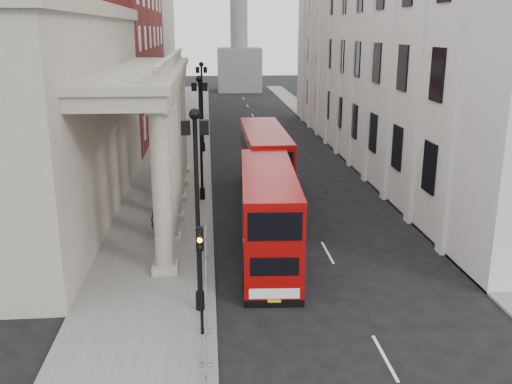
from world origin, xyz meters
TOP-DOWN VIEW (x-y plane):
  - ground at (0.00, 0.00)m, footprint 260.00×260.00m
  - sidewalk_west at (-3.00, 30.00)m, footprint 6.00×140.00m
  - sidewalk_east at (13.50, 30.00)m, footprint 3.00×140.00m
  - kerb at (-0.05, 30.00)m, footprint 0.20×140.00m
  - portico_building at (-10.50, 18.00)m, footprint 9.00×28.00m
  - brick_building at (-10.50, 48.00)m, footprint 9.00×32.00m
  - west_building_far at (-10.50, 80.00)m, footprint 9.00×30.00m
  - east_building at (16.00, 32.00)m, footprint 8.00×55.00m
  - monument_column at (6.00, 92.00)m, footprint 8.00×8.00m
  - lamp_post_south at (-0.60, 4.00)m, footprint 1.05×0.44m
  - lamp_post_mid at (-0.60, 20.00)m, footprint 1.05×0.44m
  - lamp_post_north at (-0.60, 36.00)m, footprint 1.05×0.44m
  - traffic_light at (-0.50, 1.98)m, footprint 0.28×0.33m
  - crowd_barriers at (-0.35, 2.23)m, footprint 0.50×18.75m
  - bus_near at (2.79, 9.39)m, footprint 3.16×10.80m
  - bus_far at (3.68, 20.36)m, footprint 2.72×11.12m
  - pedestrian_a at (-3.09, 13.06)m, footprint 0.68×0.46m
  - pedestrian_b at (-3.03, 19.93)m, footprint 0.93×0.88m
  - pedestrian_c at (-3.62, 20.91)m, footprint 0.87×0.60m

SIDE VIEW (x-z plane):
  - ground at x=0.00m, z-range 0.00..0.00m
  - sidewalk_west at x=-3.00m, z-range 0.00..0.12m
  - sidewalk_east at x=13.50m, z-range 0.00..0.12m
  - kerb at x=-0.05m, z-range 0.00..0.14m
  - crowd_barriers at x=-0.35m, z-range 0.12..1.22m
  - pedestrian_b at x=-3.03m, z-range 0.12..1.64m
  - pedestrian_c at x=-3.62m, z-range 0.12..1.85m
  - pedestrian_a at x=-3.09m, z-range 0.12..1.94m
  - bus_near at x=2.79m, z-range 0.10..4.71m
  - bus_far at x=3.68m, z-range 0.11..4.91m
  - traffic_light at x=-0.50m, z-range 0.96..5.26m
  - lamp_post_south at x=-0.60m, z-range 0.75..9.07m
  - lamp_post_mid at x=-0.60m, z-range 0.75..9.07m
  - lamp_post_north at x=-0.60m, z-range 0.75..9.07m
  - portico_building at x=-10.50m, z-range 0.00..12.00m
  - west_building_far at x=-10.50m, z-range 0.00..20.00m
  - brick_building at x=-10.50m, z-range 0.00..22.00m
  - east_building at x=16.00m, z-range 0.00..25.00m
  - monument_column at x=6.00m, z-range -11.12..43.08m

